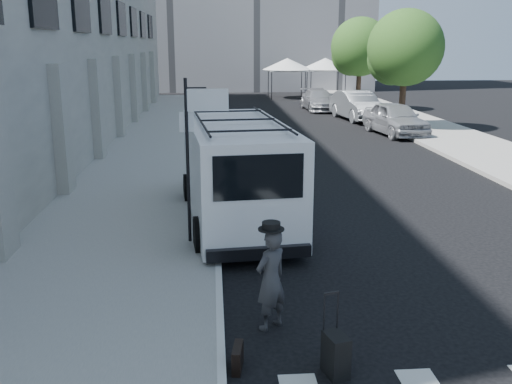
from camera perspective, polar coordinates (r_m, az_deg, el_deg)
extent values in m
plane|color=black|center=(9.88, 8.27, -11.49)|extent=(120.00, 120.00, 0.00)
cube|color=gray|center=(25.11, -9.31, 4.68)|extent=(4.50, 48.00, 0.15)
cube|color=gray|center=(30.99, 16.72, 6.12)|extent=(4.00, 56.00, 0.15)
cylinder|color=black|center=(12.10, -6.84, 2.97)|extent=(0.07, 0.07, 3.50)
cube|color=white|center=(11.98, -6.96, 6.97)|extent=(0.30, 0.03, 0.42)
cube|color=white|center=(11.90, -4.84, 9.15)|extent=(0.85, 0.06, 0.45)
cylinder|color=black|center=(30.37, 14.40, 8.64)|extent=(0.32, 0.32, 2.80)
sphere|color=#244B18|center=(30.23, 14.74, 13.79)|extent=(3.80, 3.80, 3.80)
sphere|color=#244B18|center=(30.68, 13.58, 12.80)|extent=(2.66, 2.66, 2.66)
cylinder|color=black|center=(38.97, 10.20, 10.09)|extent=(0.32, 0.32, 2.80)
sphere|color=#244B18|center=(38.86, 10.38, 14.10)|extent=(3.80, 3.80, 3.80)
sphere|color=#244B18|center=(39.36, 9.54, 13.31)|extent=(2.66, 2.66, 2.66)
cylinder|color=black|center=(45.60, 1.58, 10.55)|extent=(0.06, 0.06, 2.20)
cylinder|color=black|center=(45.97, 5.11, 10.54)|extent=(0.06, 0.06, 2.20)
cylinder|color=black|center=(48.38, 1.24, 10.79)|extent=(0.06, 0.06, 2.20)
cylinder|color=black|center=(48.73, 4.57, 10.78)|extent=(0.06, 0.06, 2.20)
cube|color=white|center=(47.08, 3.14, 12.07)|extent=(3.00, 3.00, 0.12)
cone|color=white|center=(47.06, 3.15, 12.68)|extent=(4.00, 4.00, 0.90)
cylinder|color=black|center=(46.53, 5.51, 10.58)|extent=(0.06, 0.06, 2.20)
cylinder|color=black|center=(47.08, 8.92, 10.52)|extent=(0.06, 0.06, 2.20)
cylinder|color=black|center=(49.28, 4.95, 10.81)|extent=(0.06, 0.06, 2.20)
cylinder|color=black|center=(49.80, 8.19, 10.76)|extent=(0.06, 0.06, 2.20)
cube|color=white|center=(48.09, 6.94, 12.04)|extent=(3.00, 3.00, 0.12)
cone|color=white|center=(48.07, 6.95, 12.63)|extent=(4.00, 4.00, 0.90)
imported|color=#353537|center=(8.86, 1.49, -8.76)|extent=(0.70, 0.67, 1.62)
cube|color=black|center=(8.10, -1.85, -16.23)|extent=(0.19, 0.45, 0.34)
cube|color=black|center=(7.98, 7.98, -15.84)|extent=(0.35, 0.46, 0.59)
cylinder|color=black|center=(7.82, 6.82, -11.92)|extent=(0.02, 0.02, 0.56)
cylinder|color=black|center=(7.91, 8.16, -11.66)|extent=(0.02, 0.02, 0.56)
cube|color=black|center=(7.75, 7.56, -9.98)|extent=(0.22, 0.09, 0.03)
cube|color=white|center=(13.79, -1.93, 2.16)|extent=(2.76, 6.10, 2.30)
cube|color=white|center=(17.04, -3.44, 2.73)|extent=(2.17, 1.18, 1.20)
cube|color=black|center=(10.85, 0.23, 1.51)|extent=(1.75, 0.26, 0.88)
cylinder|color=black|center=(15.93, -6.66, 0.32)|extent=(0.39, 0.86, 0.83)
cylinder|color=black|center=(16.17, 0.71, 0.63)|extent=(0.39, 0.86, 0.83)
cylinder|color=black|center=(12.05, -5.48, -4.37)|extent=(0.39, 0.86, 0.83)
cylinder|color=black|center=(12.37, 4.18, -3.84)|extent=(0.39, 0.86, 0.83)
imported|color=#95979C|center=(28.75, 13.76, 7.15)|extent=(2.46, 4.87, 1.59)
imported|color=slate|center=(34.00, 10.09, 8.51)|extent=(2.39, 5.26, 1.67)
imported|color=gray|center=(38.67, 6.29, 9.12)|extent=(2.08, 4.76, 1.36)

